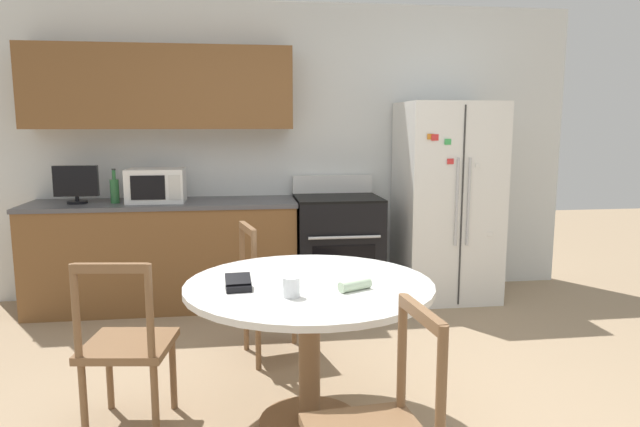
% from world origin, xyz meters
% --- Properties ---
extents(back_wall, '(5.20, 0.44, 2.60)m').
position_xyz_m(back_wall, '(-0.30, 2.59, 1.45)').
color(back_wall, silver).
rests_on(back_wall, ground_plane).
extents(kitchen_counter, '(2.21, 0.64, 0.90)m').
position_xyz_m(kitchen_counter, '(-1.11, 2.29, 0.45)').
color(kitchen_counter, brown).
rests_on(kitchen_counter, ground_plane).
extents(refrigerator, '(0.82, 0.73, 1.73)m').
position_xyz_m(refrigerator, '(1.34, 2.23, 0.86)').
color(refrigerator, white).
rests_on(refrigerator, ground_plane).
extents(oven_range, '(0.73, 0.68, 1.08)m').
position_xyz_m(oven_range, '(0.37, 2.26, 0.47)').
color(oven_range, black).
rests_on(oven_range, ground_plane).
extents(microwave, '(0.46, 0.35, 0.28)m').
position_xyz_m(microwave, '(-1.15, 2.28, 1.04)').
color(microwave, white).
rests_on(microwave, kitchen_counter).
extents(countertop_tv, '(0.35, 0.16, 0.31)m').
position_xyz_m(countertop_tv, '(-1.78, 2.27, 1.07)').
color(countertop_tv, black).
rests_on(countertop_tv, kitchen_counter).
extents(counter_bottle, '(0.07, 0.07, 0.28)m').
position_xyz_m(counter_bottle, '(-1.48, 2.25, 1.01)').
color(counter_bottle, '#2D6B38').
rests_on(counter_bottle, kitchen_counter).
extents(dining_table, '(1.24, 1.24, 0.76)m').
position_xyz_m(dining_table, '(-0.13, 0.17, 0.62)').
color(dining_table, white).
rests_on(dining_table, ground_plane).
extents(dining_chair_left, '(0.47, 0.47, 0.90)m').
position_xyz_m(dining_chair_left, '(-1.04, 0.26, 0.43)').
color(dining_chair_left, brown).
rests_on(dining_chair_left, ground_plane).
extents(dining_chair_far, '(0.50, 0.50, 0.90)m').
position_xyz_m(dining_chair_far, '(-0.27, 1.08, 0.43)').
color(dining_chair_far, brown).
rests_on(dining_chair_far, ground_plane).
extents(candle_glass, '(0.08, 0.08, 0.09)m').
position_xyz_m(candle_glass, '(-0.24, -0.05, 0.80)').
color(candle_glass, silver).
rests_on(candle_glass, dining_table).
extents(folded_napkin, '(0.17, 0.12, 0.05)m').
position_xyz_m(folded_napkin, '(0.07, 0.01, 0.78)').
color(folded_napkin, beige).
rests_on(folded_napkin, dining_table).
extents(wallet, '(0.13, 0.14, 0.07)m').
position_xyz_m(wallet, '(-0.48, 0.10, 0.78)').
color(wallet, black).
rests_on(wallet, dining_table).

